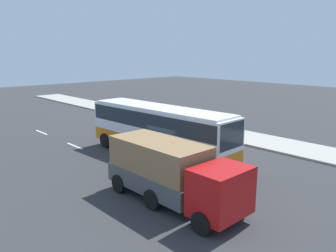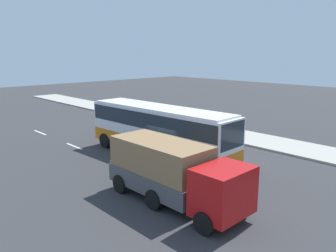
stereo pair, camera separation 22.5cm
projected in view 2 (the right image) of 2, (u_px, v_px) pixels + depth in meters
ground_plane at (166, 164)px, 21.70m from camera, size 120.00×120.00×0.00m
sidewalk_curb at (248, 138)px, 28.14m from camera, size 80.00×4.00×0.15m
lane_centreline at (177, 187)px, 17.97m from camera, size 37.41×0.16×0.01m
coach_bus at (159, 126)px, 22.83m from camera, size 11.88×3.12×3.52m
cargo_truck at (173, 171)px, 15.89m from camera, size 7.47×2.64×2.88m
car_yellow_taxi at (136, 124)px, 30.15m from camera, size 4.76×2.32×1.47m
pedestrian_near_curb at (212, 122)px, 29.48m from camera, size 0.32×0.32×1.73m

